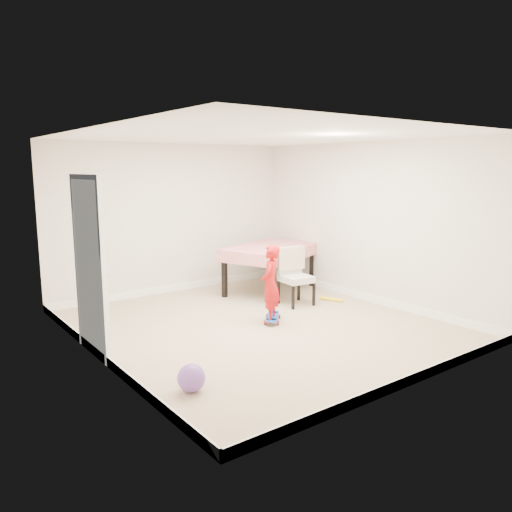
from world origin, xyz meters
TOP-DOWN VIEW (x-y plane):
  - ground at (0.00, 0.00)m, footprint 5.00×5.00m
  - ceiling at (0.00, 0.00)m, footprint 4.50×5.00m
  - wall_back at (0.00, 2.48)m, footprint 4.50×0.04m
  - wall_front at (0.00, -2.48)m, footprint 4.50×0.04m
  - wall_left at (-2.23, 0.00)m, footprint 0.04×5.00m
  - wall_right at (2.23, 0.00)m, footprint 0.04×5.00m
  - door at (-2.22, 0.30)m, footprint 0.11×0.94m
  - baseboard_back at (0.00, 2.49)m, footprint 4.50×0.02m
  - baseboard_front at (0.00, -2.49)m, footprint 4.50×0.02m
  - baseboard_left at (-2.24, 0.00)m, footprint 0.02×5.00m
  - baseboard_right at (2.24, 0.00)m, footprint 0.02×5.00m
  - dining_table at (1.36, 1.46)m, footprint 2.03×1.66m
  - dining_chair at (1.13, 0.50)m, footprint 0.56×0.63m
  - skateboard at (0.26, 0.02)m, footprint 0.55×0.57m
  - child at (0.18, -0.03)m, footprint 0.47×0.45m
  - balloon at (-1.81, -1.29)m, footprint 0.28×0.28m
  - foam_toy at (1.76, 0.31)m, footprint 0.22×0.39m

SIDE VIEW (x-z plane):
  - ground at x=0.00m, z-range 0.00..0.00m
  - foam_toy at x=1.76m, z-range 0.00..0.06m
  - skateboard at x=0.26m, z-range 0.00..0.09m
  - baseboard_back at x=0.00m, z-range 0.00..0.12m
  - baseboard_front at x=0.00m, z-range 0.00..0.12m
  - baseboard_left at x=-2.24m, z-range 0.00..0.12m
  - baseboard_right at x=2.24m, z-range 0.00..0.12m
  - balloon at x=-1.81m, z-range 0.00..0.28m
  - dining_table at x=1.36m, z-range 0.00..0.83m
  - dining_chair at x=1.13m, z-range 0.00..0.92m
  - child at x=0.18m, z-range 0.00..1.09m
  - door at x=-2.22m, z-range -0.03..2.08m
  - wall_back at x=0.00m, z-range 0.00..2.60m
  - wall_front at x=0.00m, z-range 0.00..2.60m
  - wall_left at x=-2.23m, z-range 0.00..2.60m
  - wall_right at x=2.23m, z-range 0.00..2.60m
  - ceiling at x=0.00m, z-range 2.56..2.60m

